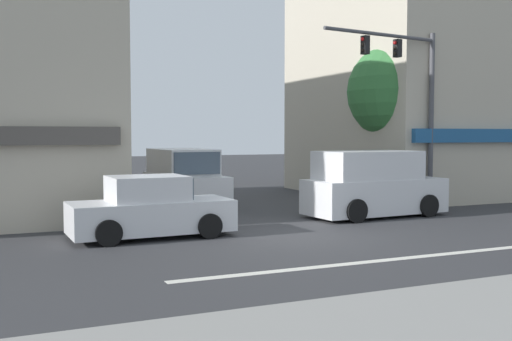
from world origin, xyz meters
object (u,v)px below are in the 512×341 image
van_parked_curbside (184,180)px  sedan_crossing_rightbound (151,210)px  traffic_light_mast (412,90)px  van_waiting_far (373,185)px  utility_pole_far_right (405,101)px  street_tree (397,92)px

van_parked_curbside → sedan_crossing_rightbound: 6.37m
sedan_crossing_rightbound → traffic_light_mast: bearing=10.6°
van_parked_curbside → van_waiting_far: 6.81m
van_waiting_far → sedan_crossing_rightbound: bearing=-172.5°
utility_pole_far_right → van_parked_curbside: bearing=179.4°
van_parked_curbside → van_waiting_far: (4.83, -4.80, 0.00)m
van_parked_curbside → sedan_crossing_rightbound: van_parked_curbside is taller
van_waiting_far → street_tree: bearing=43.8°
utility_pole_far_right → van_waiting_far: bearing=-136.0°
traffic_light_mast → van_waiting_far: 3.92m
sedan_crossing_rightbound → van_waiting_far: bearing=7.5°
street_tree → traffic_light_mast: 2.47m
street_tree → utility_pole_far_right: bearing=44.5°
van_waiting_far → sedan_crossing_rightbound: van_waiting_far is taller
street_tree → van_parked_curbside: (-8.03, 1.74, -3.27)m
traffic_light_mast → street_tree: bearing=65.0°
utility_pole_far_right → sedan_crossing_rightbound: utility_pole_far_right is taller
van_parked_curbside → van_waiting_far: bearing=-44.8°
traffic_light_mast → van_parked_curbside: 8.64m
traffic_light_mast → van_waiting_far: bearing=-159.0°
traffic_light_mast → sedan_crossing_rightbound: 10.40m
street_tree → utility_pole_far_right: utility_pole_far_right is taller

